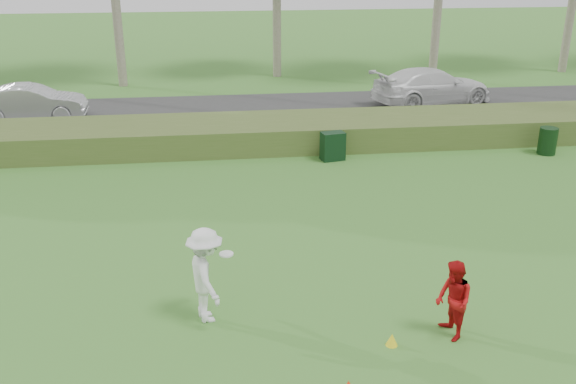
{
  "coord_description": "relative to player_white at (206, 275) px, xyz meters",
  "views": [
    {
      "loc": [
        -1.76,
        -9.95,
        6.8
      ],
      "look_at": [
        0.0,
        4.0,
        1.3
      ],
      "focal_mm": 40.0,
      "sensor_mm": 36.0,
      "label": 1
    }
  ],
  "objects": [
    {
      "name": "park_road",
      "position": [
        1.96,
        16.18,
        -0.91
      ],
      "size": [
        80.0,
        6.0,
        0.06
      ],
      "primitive_type": "cube",
      "color": "#2D2D2D",
      "rests_on": "ground"
    },
    {
      "name": "car_right",
      "position": [
        10.05,
        16.3,
        -0.1
      ],
      "size": [
        5.76,
        3.36,
        1.57
      ],
      "primitive_type": "imported",
      "rotation": [
        0.0,
        0.0,
        1.8
      ],
      "color": "silver",
      "rests_on": "park_road"
    },
    {
      "name": "reed_strip",
      "position": [
        1.96,
        11.18,
        -0.49
      ],
      "size": [
        80.0,
        3.0,
        0.9
      ],
      "primitive_type": "cube",
      "color": "#425A24",
      "rests_on": "ground"
    },
    {
      "name": "ground",
      "position": [
        1.96,
        -0.82,
        -0.94
      ],
      "size": [
        120.0,
        120.0,
        0.0
      ],
      "primitive_type": "plane",
      "color": "#327025",
      "rests_on": "ground"
    },
    {
      "name": "player_white",
      "position": [
        0.0,
        0.0,
        0.0
      ],
      "size": [
        1.03,
        1.36,
        1.89
      ],
      "rotation": [
        0.0,
        0.0,
        1.84
      ],
      "color": "white",
      "rests_on": "ground"
    },
    {
      "name": "car_mid",
      "position": [
        -6.89,
        15.69,
        -0.18
      ],
      "size": [
        4.32,
        1.68,
        1.4
      ],
      "primitive_type": "imported",
      "rotation": [
        0.0,
        0.0,
        1.62
      ],
      "color": "silver",
      "rests_on": "park_road"
    },
    {
      "name": "cone_yellow",
      "position": [
        3.28,
        -1.31,
        -0.82
      ],
      "size": [
        0.22,
        0.22,
        0.24
      ],
      "primitive_type": "cone",
      "color": "yellow",
      "rests_on": "ground"
    },
    {
      "name": "utility_cabinet",
      "position": [
        4.23,
        9.23,
        -0.47
      ],
      "size": [
        0.84,
        0.62,
        0.94
      ],
      "primitive_type": "cube",
      "rotation": [
        0.0,
        0.0,
        0.21
      ],
      "color": "black",
      "rests_on": "ground"
    },
    {
      "name": "trash_bin",
      "position": [
        11.63,
        8.95,
        -0.48
      ],
      "size": [
        0.68,
        0.68,
        0.92
      ],
      "primitive_type": "cylinder",
      "rotation": [
        0.0,
        0.0,
        -0.11
      ],
      "color": "black",
      "rests_on": "ground"
    },
    {
      "name": "player_red",
      "position": [
        4.43,
        -1.16,
        -0.19
      ],
      "size": [
        0.64,
        0.79,
        1.51
      ],
      "primitive_type": "imported",
      "rotation": [
        0.0,
        0.0,
        -1.47
      ],
      "color": "#AF0F10",
      "rests_on": "ground"
    }
  ]
}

